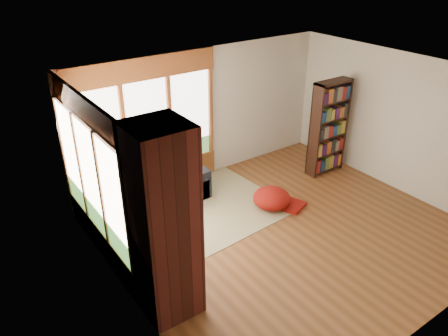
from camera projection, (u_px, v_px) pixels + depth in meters
floor at (286, 231)px, 7.30m from camera, size 5.50×5.50×0.00m
ceiling at (298, 79)px, 6.10m from camera, size 5.50×5.50×0.00m
wall_back at (203, 115)px, 8.51m from camera, size 5.50×0.04×2.60m
wall_front at (445, 244)px, 4.89m from camera, size 5.50×0.04×2.60m
wall_left at (124, 221)px, 5.29m from camera, size 0.04×5.00×2.60m
wall_right at (400, 124)px, 8.10m from camera, size 0.04×5.00×2.60m
windows_back at (148, 127)px, 7.85m from camera, size 2.82×0.10×1.90m
windows_left at (91, 178)px, 6.15m from camera, size 0.10×2.62×1.90m
roller_blind at (70, 132)px, 6.58m from camera, size 0.03×0.72×0.90m
brick_chimney at (164, 225)px, 5.22m from camera, size 0.70×0.70×2.60m
sectional_sofa at (133, 208)px, 7.39m from camera, size 2.20×2.20×0.80m
area_rug at (196, 211)px, 7.83m from camera, size 3.16×2.51×0.01m
bookshelf at (329, 128)px, 8.79m from camera, size 0.83×0.28×1.94m
pouf at (272, 198)px, 7.89m from camera, size 0.84×0.84×0.37m
dog_tan at (136, 172)px, 7.49m from camera, size 1.00×0.85×0.49m
dog_brindle at (147, 202)px, 6.70m from camera, size 0.64×0.88×0.44m
throw_pillows at (134, 180)px, 7.25m from camera, size 1.98×1.68×0.45m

